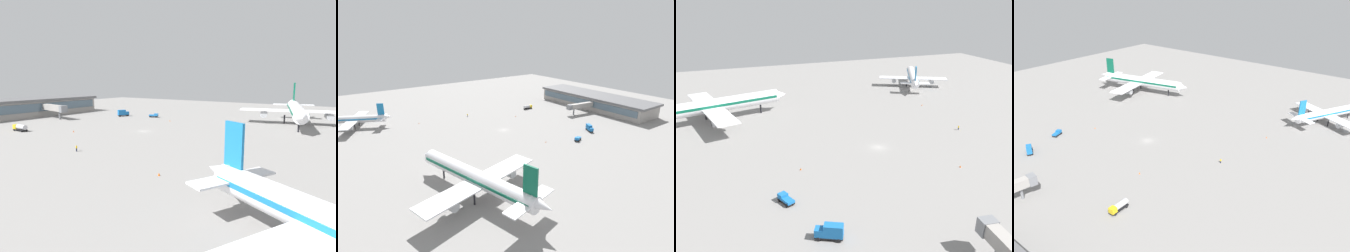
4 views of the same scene
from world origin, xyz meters
TOP-DOWN VIEW (x-y plane):
  - ground at (0.00, 0.00)m, footprint 288.00×288.00m
  - airplane_at_gate at (50.84, 64.49)m, footprint 32.88×39.48m
  - airplane_taxiing at (-46.01, 43.00)m, footprint 55.63×45.33m
  - pushback_tractor at (-33.19, -20.01)m, footprint 3.51×4.79m
  - fuel_truck at (24.98, -37.63)m, footprint 2.40×6.37m
  - catering_truck at (-27.61, -35.64)m, footprint 5.85×4.24m
  - ground_crew_worker at (33.10, 3.75)m, footprint 0.54×0.54m
  - safety_cone_near_gate at (-26.12, -5.90)m, footprint 0.44×0.44m
  - safety_cone_mid_apron at (36.72, 32.87)m, footprint 0.44×0.44m
  - safety_cone_far_side at (15.50, -19.88)m, footprint 0.44×0.44m

SIDE VIEW (x-z plane):
  - ground at x=0.00m, z-range 0.00..0.00m
  - safety_cone_near_gate at x=-26.12m, z-range 0.00..0.60m
  - safety_cone_mid_apron at x=36.72m, z-range 0.00..0.60m
  - safety_cone_far_side at x=15.50m, z-range 0.00..0.60m
  - ground_crew_worker at x=33.10m, z-range 0.01..1.68m
  - pushback_tractor at x=-33.19m, z-range 0.02..1.92m
  - fuel_truck at x=24.98m, z-range 0.14..2.64m
  - catering_truck at x=-27.61m, z-range 0.05..3.35m
  - airplane_at_gate at x=50.84m, z-range -1.77..11.22m
  - airplane_taxiing at x=-46.01m, z-range -2.34..14.79m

